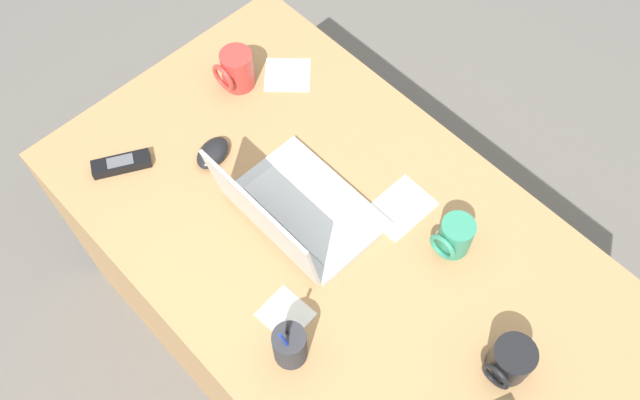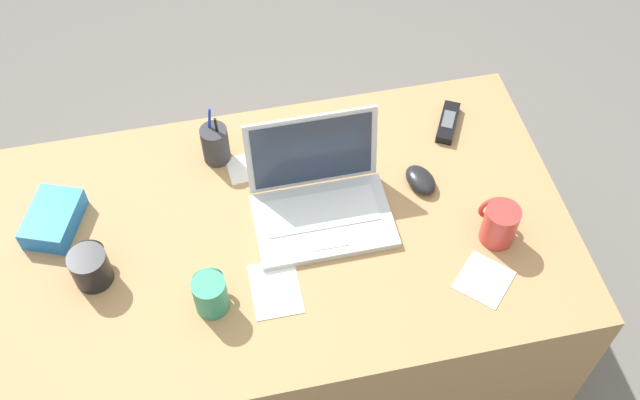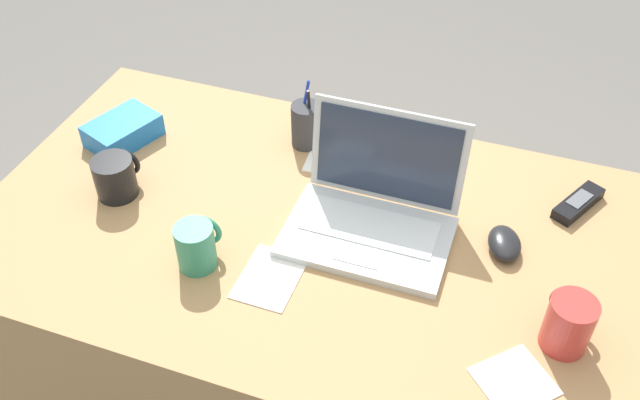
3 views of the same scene
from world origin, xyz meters
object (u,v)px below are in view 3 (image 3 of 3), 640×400
at_px(coffee_mug_spare, 116,176).
at_px(snack_bag, 123,131).
at_px(laptop, 374,209).
at_px(pen_holder, 306,125).
at_px(coffee_mug_tall, 569,322).
at_px(cordless_phone, 578,203).
at_px(computer_mouse, 504,243).
at_px(coffee_mug_white, 197,245).

distance_m(coffee_mug_spare, snack_bag, 0.19).
distance_m(laptop, pen_holder, 0.32).
distance_m(coffee_mug_tall, cordless_phone, 0.38).
bearing_deg(laptop, computer_mouse, 4.56).
bearing_deg(snack_bag, coffee_mug_tall, -13.71).
bearing_deg(coffee_mug_white, laptop, 36.10).
xyz_separation_m(laptop, cordless_phone, (0.40, 0.20, -0.03)).
bearing_deg(coffee_mug_white, snack_bag, 139.44).
distance_m(laptop, coffee_mug_spare, 0.57).
bearing_deg(coffee_mug_tall, cordless_phone, 90.32).
height_order(coffee_mug_tall, cordless_phone, coffee_mug_tall).
xyz_separation_m(laptop, pen_holder, (-0.23, 0.22, 0.01)).
relative_size(laptop, coffee_mug_white, 3.45).
height_order(cordless_phone, snack_bag, snack_bag).
relative_size(coffee_mug_white, cordless_phone, 0.68).
xyz_separation_m(coffee_mug_tall, cordless_phone, (-0.00, 0.38, -0.04)).
xyz_separation_m(laptop, coffee_mug_white, (-0.30, -0.22, 0.00)).
bearing_deg(cordless_phone, laptop, -153.35).
height_order(coffee_mug_spare, pen_holder, pen_holder).
relative_size(coffee_mug_tall, pen_holder, 0.66).
height_order(coffee_mug_white, snack_bag, coffee_mug_white).
height_order(coffee_mug_spare, cordless_phone, coffee_mug_spare).
bearing_deg(cordless_phone, snack_bag, -173.61).
distance_m(coffee_mug_white, pen_holder, 0.44).
bearing_deg(coffee_mug_spare, laptop, 8.78).
xyz_separation_m(coffee_mug_white, coffee_mug_tall, (0.70, 0.04, 0.01)).
xyz_separation_m(computer_mouse, coffee_mug_white, (-0.57, -0.24, 0.03)).
bearing_deg(computer_mouse, cordless_phone, 36.87).
distance_m(pen_holder, snack_bag, 0.44).
bearing_deg(snack_bag, cordless_phone, 6.39).
distance_m(coffee_mug_tall, pen_holder, 0.75).
xyz_separation_m(coffee_mug_white, snack_bag, (-0.35, 0.30, -0.02)).
distance_m(computer_mouse, snack_bag, 0.92).
relative_size(coffee_mug_tall, coffee_mug_spare, 1.07).
height_order(laptop, coffee_mug_tall, laptop).
bearing_deg(laptop, coffee_mug_spare, -171.22).
relative_size(laptop, coffee_mug_spare, 3.34).
bearing_deg(coffee_mug_tall, pen_holder, 148.30).
bearing_deg(coffee_mug_tall, laptop, 156.83).
distance_m(computer_mouse, coffee_mug_spare, 0.84).
distance_m(coffee_mug_white, snack_bag, 0.46).
bearing_deg(pen_holder, coffee_mug_white, -98.83).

